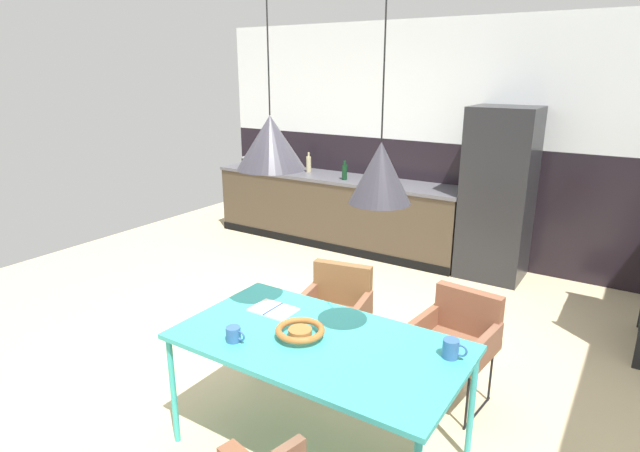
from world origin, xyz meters
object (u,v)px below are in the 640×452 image
bottle_wine_green (270,162)px  dining_table (319,347)px  armchair_facing_counter (459,332)px  mug_wide_latte (451,349)px  open_book (273,310)px  pendant_lamp_over_table_near (271,142)px  refrigerator_column (498,194)px  bottle_spice_small (345,172)px  armchair_near_window (337,302)px  cooking_pot (249,162)px  pendant_lamp_over_table_far (380,173)px  fruit_bowl (300,331)px  mug_glass_clear (234,334)px  bottle_oil_tall (309,164)px

bottle_wine_green → dining_table: bearing=-48.2°
armchair_facing_counter → mug_wide_latte: 0.79m
open_book → dining_table: bearing=-19.1°
pendant_lamp_over_table_near → refrigerator_column: bearing=82.9°
bottle_spice_small → pendant_lamp_over_table_near: (1.38, -3.17, 0.81)m
pendant_lamp_over_table_near → armchair_near_window: bearing=96.7°
cooking_pot → pendant_lamp_over_table_far: bearing=-41.9°
open_book → bottle_spice_small: size_ratio=1.15×
dining_table → fruit_bowl: size_ratio=5.77×
refrigerator_column → mug_glass_clear: refrigerator_column is taller
open_book → refrigerator_column: bearing=80.6°
mug_wide_latte → bottle_wine_green: (-3.46, 2.89, 0.23)m
dining_table → armchair_facing_counter: bearing=61.7°
refrigerator_column → mug_glass_clear: 3.62m
refrigerator_column → dining_table: refrigerator_column is taller
open_book → mug_glass_clear: 0.42m
pendant_lamp_over_table_near → bottle_wine_green: bearing=128.6°
dining_table → cooking_pot: (-3.25, 3.25, 0.27)m
fruit_bowl → open_book: fruit_bowl is taller
bottle_oil_tall → mug_wide_latte: bearing=-46.1°
armchair_near_window → pendant_lamp_over_table_far: (0.75, -0.86, 1.21)m
fruit_bowl → bottle_wine_green: size_ratio=0.85×
mug_glass_clear → cooking_pot: 4.54m
bottle_wine_green → pendant_lamp_over_table_near: size_ratio=0.33×
pendant_lamp_over_table_near → mug_wide_latte: bearing=11.0°
refrigerator_column → open_book: refrigerator_column is taller
armchair_near_window → pendant_lamp_over_table_far: bearing=120.5°
mug_wide_latte → bottle_oil_tall: size_ratio=0.51×
armchair_facing_counter → pendant_lamp_over_table_far: 1.50m
fruit_bowl → open_book: bearing=150.9°
armchair_near_window → armchair_facing_counter: size_ratio=1.00×
mug_glass_clear → pendant_lamp_over_table_near: size_ratio=0.12×
bottle_oil_tall → bottle_spice_small: 0.66m
bottle_wine_green → pendant_lamp_over_table_far: pendant_lamp_over_table_far is taller
pendant_lamp_over_table_near → mug_glass_clear: bearing=-102.3°
bottle_wine_green → pendant_lamp_over_table_far: 4.41m
cooking_pot → pendant_lamp_over_table_near: 4.44m
mug_glass_clear → bottle_wine_green: bearing=125.4°
armchair_near_window → bottle_spice_small: (-1.28, 2.29, 0.50)m
fruit_bowl → pendant_lamp_over_table_near: (-0.22, 0.06, 1.03)m
mug_glass_clear → bottle_oil_tall: bottle_oil_tall is taller
cooking_pot → mug_glass_clear: bearing=-50.8°
armchair_facing_counter → fruit_bowl: (-0.60, -0.97, 0.27)m
dining_table → open_book: bearing=160.9°
armchair_facing_counter → bottle_spice_small: 3.19m
fruit_bowl → open_book: 0.38m
armchair_near_window → mug_glass_clear: (0.04, -1.17, 0.28)m
mug_glass_clear → pendant_lamp_over_table_far: pendant_lamp_over_table_far is taller
bottle_oil_tall → bottle_spice_small: bottle_oil_tall is taller
open_book → mug_wide_latte: bearing=3.5°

